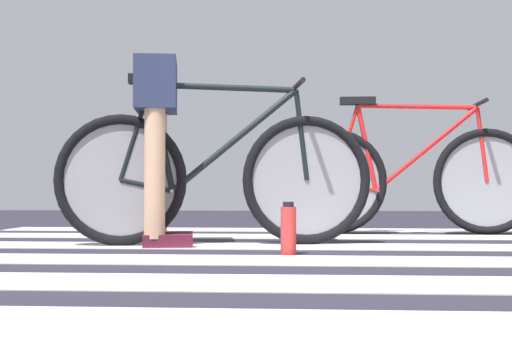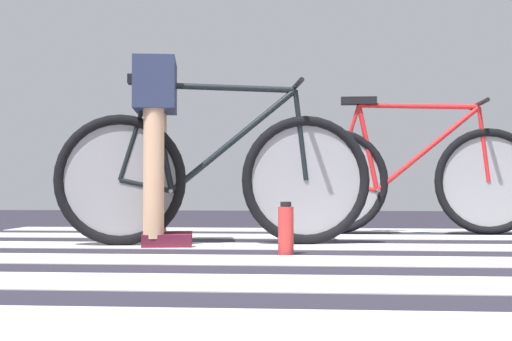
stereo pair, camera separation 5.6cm
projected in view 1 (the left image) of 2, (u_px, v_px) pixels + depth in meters
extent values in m
cube|color=#26232F|center=(389.00, 267.00, 2.99)|extent=(18.00, 14.00, 0.02)
cube|color=beige|center=(415.00, 284.00, 2.37)|extent=(5.20, 0.44, 0.00)
cube|color=beige|center=(412.00, 261.00, 3.12)|extent=(5.20, 0.44, 0.00)
cube|color=beige|center=(374.00, 247.00, 3.88)|extent=(5.20, 0.44, 0.00)
cube|color=silver|center=(337.00, 237.00, 4.68)|extent=(5.20, 0.44, 0.00)
cube|color=silver|center=(354.00, 230.00, 5.40)|extent=(5.20, 0.44, 0.00)
torus|color=black|center=(121.00, 180.00, 3.95)|extent=(0.72, 0.17, 0.72)
torus|color=black|center=(307.00, 180.00, 4.04)|extent=(0.72, 0.17, 0.72)
cylinder|color=gray|center=(121.00, 180.00, 3.95)|extent=(0.60, 0.10, 0.61)
cylinder|color=gray|center=(307.00, 180.00, 4.04)|extent=(0.60, 0.10, 0.61)
cylinder|color=black|center=(224.00, 87.00, 4.01)|extent=(0.80, 0.16, 0.05)
cylinder|color=black|center=(235.00, 140.00, 4.01)|extent=(0.70, 0.14, 0.59)
cylinder|color=black|center=(162.00, 138.00, 3.98)|extent=(0.16, 0.06, 0.59)
cylinder|color=black|center=(147.00, 186.00, 3.96)|extent=(0.29, 0.07, 0.09)
cylinder|color=black|center=(136.00, 132.00, 3.97)|extent=(0.19, 0.05, 0.53)
cylinder|color=black|center=(301.00, 135.00, 4.05)|extent=(0.09, 0.04, 0.50)
cube|color=black|center=(151.00, 79.00, 3.98)|extent=(0.25, 0.13, 0.05)
cylinder|color=black|center=(296.00, 87.00, 4.05)|extent=(0.11, 0.52, 0.03)
cylinder|color=#4C4C51|center=(173.00, 191.00, 3.98)|extent=(0.07, 0.34, 0.02)
cylinder|color=tan|center=(157.00, 153.00, 4.11)|extent=(0.11, 0.11, 0.92)
cylinder|color=tan|center=(155.00, 151.00, 3.83)|extent=(0.11, 0.11, 0.92)
cube|color=#242C49|center=(156.00, 86.00, 3.98)|extent=(0.28, 0.44, 0.28)
cube|color=#54182A|center=(169.00, 238.00, 4.11)|extent=(0.27, 0.14, 0.07)
cube|color=#54182A|center=(168.00, 241.00, 3.83)|extent=(0.27, 0.14, 0.07)
torus|color=black|center=(334.00, 182.00, 4.97)|extent=(0.72, 0.06, 0.72)
torus|color=black|center=(487.00, 181.00, 4.90)|extent=(0.72, 0.06, 0.72)
cylinder|color=gray|center=(334.00, 182.00, 4.97)|extent=(0.61, 0.01, 0.61)
cylinder|color=gray|center=(487.00, 181.00, 4.90)|extent=(0.61, 0.01, 0.61)
cylinder|color=red|center=(417.00, 106.00, 4.95)|extent=(0.80, 0.04, 0.05)
cylinder|color=red|center=(426.00, 149.00, 4.93)|extent=(0.70, 0.04, 0.59)
cylinder|color=red|center=(367.00, 148.00, 4.96)|extent=(0.15, 0.03, 0.59)
cylinder|color=red|center=(355.00, 186.00, 4.96)|extent=(0.29, 0.03, 0.09)
cylinder|color=red|center=(346.00, 143.00, 4.97)|extent=(0.18, 0.03, 0.53)
cylinder|color=red|center=(482.00, 144.00, 4.91)|extent=(0.09, 0.03, 0.50)
cube|color=black|center=(358.00, 101.00, 4.98)|extent=(0.24, 0.09, 0.05)
cylinder|color=black|center=(477.00, 104.00, 4.92)|extent=(0.03, 0.52, 0.03)
cylinder|color=#4C4C51|center=(376.00, 190.00, 4.95)|extent=(0.02, 0.34, 0.02)
cylinder|color=red|center=(288.00, 231.00, 3.44)|extent=(0.07, 0.07, 0.23)
cylinder|color=black|center=(288.00, 204.00, 3.44)|extent=(0.05, 0.05, 0.02)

